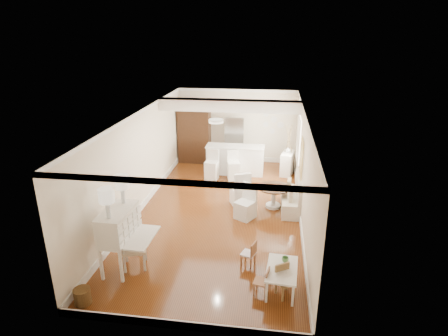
% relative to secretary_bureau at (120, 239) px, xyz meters
% --- Properties ---
extents(room, '(9.00, 9.04, 2.82)m').
position_rel_secretary_bureau_xyz_m(room, '(1.74, 3.22, 1.29)').
color(room, brown).
rests_on(room, ground).
extents(secretary_bureau, '(1.12, 1.14, 1.38)m').
position_rel_secretary_bureau_xyz_m(secretary_bureau, '(0.00, 0.00, 0.00)').
color(secretary_bureau, white).
rests_on(secretary_bureau, ground).
extents(gustavian_armchair, '(0.66, 0.66, 0.92)m').
position_rel_secretary_bureau_xyz_m(gustavian_armchair, '(0.27, 0.07, -0.23)').
color(gustavian_armchair, beige).
rests_on(gustavian_armchair, ground).
extents(wicker_basket, '(0.39, 0.39, 0.32)m').
position_rel_secretary_bureau_xyz_m(wicker_basket, '(-0.29, -1.21, -0.53)').
color(wicker_basket, '#523619').
rests_on(wicker_basket, ground).
extents(kids_table, '(0.66, 1.02, 0.49)m').
position_rel_secretary_bureau_xyz_m(kids_table, '(3.41, -0.28, -0.45)').
color(kids_table, white).
rests_on(kids_table, ground).
extents(kids_chair_a, '(0.33, 0.33, 0.58)m').
position_rel_secretary_bureau_xyz_m(kids_chair_a, '(3.03, -0.47, -0.40)').
color(kids_chair_a, '#9B6746').
rests_on(kids_chair_a, ground).
extents(kids_chair_b, '(0.37, 0.37, 0.59)m').
position_rel_secretary_bureau_xyz_m(kids_chair_b, '(2.70, 0.45, -0.39)').
color(kids_chair_b, '#A46C4A').
rests_on(kids_chair_b, ground).
extents(kids_chair_c, '(0.43, 0.43, 0.65)m').
position_rel_secretary_bureau_xyz_m(kids_chair_c, '(3.48, -0.46, -0.36)').
color(kids_chair_c, '#997545').
rests_on(kids_chair_c, ground).
extents(banquette, '(0.52, 1.60, 0.98)m').
position_rel_secretary_bureau_xyz_m(banquette, '(3.69, 3.39, -0.20)').
color(banquette, silver).
rests_on(banquette, ground).
extents(dining_table, '(1.13, 1.13, 0.64)m').
position_rel_secretary_bureau_xyz_m(dining_table, '(3.20, 3.41, -0.37)').
color(dining_table, '#422515').
rests_on(dining_table, ground).
extents(slip_chair_near, '(0.64, 0.64, 0.97)m').
position_rel_secretary_bureau_xyz_m(slip_chair_near, '(2.45, 2.63, -0.21)').
color(slip_chair_near, white).
rests_on(slip_chair_near, ground).
extents(slip_chair_far, '(0.66, 0.67, 1.05)m').
position_rel_secretary_bureau_xyz_m(slip_chair_far, '(2.23, 3.46, -0.16)').
color(slip_chair_far, white).
rests_on(slip_chair_far, ground).
extents(breakfast_counter, '(2.05, 0.65, 1.03)m').
position_rel_secretary_bureau_xyz_m(breakfast_counter, '(1.80, 5.99, -0.18)').
color(breakfast_counter, white).
rests_on(breakfast_counter, ground).
extents(bar_stool_left, '(0.47, 0.47, 1.04)m').
position_rel_secretary_bureau_xyz_m(bar_stool_left, '(1.07, 5.29, -0.17)').
color(bar_stool_left, white).
rests_on(bar_stool_left, ground).
extents(bar_stool_right, '(0.49, 0.49, 1.00)m').
position_rel_secretary_bureau_xyz_m(bar_stool_right, '(1.81, 5.40, -0.19)').
color(bar_stool_right, white).
rests_on(bar_stool_right, ground).
extents(pantry_cabinet, '(1.20, 0.60, 2.30)m').
position_rel_secretary_bureau_xyz_m(pantry_cabinet, '(0.10, 7.07, 0.46)').
color(pantry_cabinet, '#381E11').
rests_on(pantry_cabinet, ground).
extents(fridge, '(0.75, 0.65, 1.80)m').
position_rel_secretary_bureau_xyz_m(fridge, '(2.00, 7.04, 0.21)').
color(fridge, silver).
rests_on(fridge, ground).
extents(sideboard, '(0.54, 0.90, 0.81)m').
position_rel_secretary_bureau_xyz_m(sideboard, '(3.65, 6.18, -0.29)').
color(sideboard, white).
rests_on(sideboard, ground).
extents(pencil_cup, '(0.17, 0.17, 0.11)m').
position_rel_secretary_bureau_xyz_m(pencil_cup, '(3.48, -0.05, -0.15)').
color(pencil_cup, '#67A761').
rests_on(pencil_cup, kids_table).
extents(branch_vase, '(0.18, 0.18, 0.18)m').
position_rel_secretary_bureau_xyz_m(branch_vase, '(3.64, 6.21, 0.21)').
color(branch_vase, white).
rests_on(branch_vase, sideboard).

